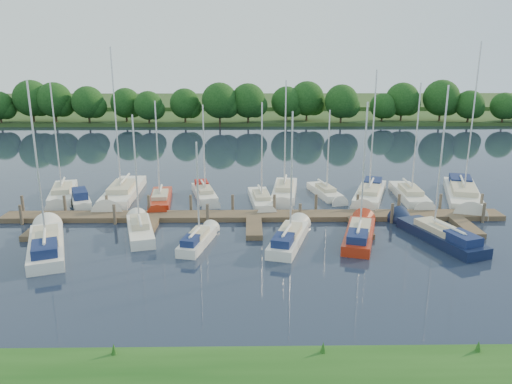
{
  "coord_description": "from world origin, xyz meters",
  "views": [
    {
      "loc": [
        -0.36,
        -30.15,
        12.84
      ],
      "look_at": [
        0.19,
        8.0,
        2.2
      ],
      "focal_mm": 35.0,
      "sensor_mm": 36.0,
      "label": 1
    }
  ],
  "objects_px": {
    "motorboat": "(81,201)",
    "sailboat_s_2": "(198,241)",
    "sailboat_n_0": "(63,195)",
    "dock": "(254,219)",
    "sailboat_n_5": "(261,201)"
  },
  "relations": [
    {
      "from": "sailboat_n_5",
      "to": "sailboat_s_2",
      "type": "height_order",
      "value": "sailboat_n_5"
    },
    {
      "from": "sailboat_n_5",
      "to": "sailboat_s_2",
      "type": "relative_size",
      "value": 1.23
    },
    {
      "from": "sailboat_n_0",
      "to": "motorboat",
      "type": "distance_m",
      "value": 3.08
    },
    {
      "from": "sailboat_s_2",
      "to": "sailboat_n_5",
      "type": "bearing_deg",
      "value": 77.55
    },
    {
      "from": "motorboat",
      "to": "sailboat_s_2",
      "type": "height_order",
      "value": "sailboat_s_2"
    },
    {
      "from": "dock",
      "to": "motorboat",
      "type": "bearing_deg",
      "value": 162.69
    },
    {
      "from": "sailboat_n_0",
      "to": "motorboat",
      "type": "relative_size",
      "value": 2.15
    },
    {
      "from": "dock",
      "to": "motorboat",
      "type": "height_order",
      "value": "motorboat"
    },
    {
      "from": "dock",
      "to": "sailboat_n_5",
      "type": "xyz_separation_m",
      "value": [
        0.72,
        4.68,
        0.07
      ]
    },
    {
      "from": "sailboat_n_0",
      "to": "sailboat_n_5",
      "type": "distance_m",
      "value": 18.33
    },
    {
      "from": "motorboat",
      "to": "sailboat_n_5",
      "type": "height_order",
      "value": "sailboat_n_5"
    },
    {
      "from": "sailboat_n_0",
      "to": "sailboat_n_5",
      "type": "xyz_separation_m",
      "value": [
        18.21,
        -2.08,
        -0.01
      ]
    },
    {
      "from": "sailboat_n_0",
      "to": "sailboat_s_2",
      "type": "bearing_deg",
      "value": 124.75
    },
    {
      "from": "motorboat",
      "to": "sailboat_n_5",
      "type": "bearing_deg",
      "value": 156.14
    },
    {
      "from": "sailboat_s_2",
      "to": "dock",
      "type": "bearing_deg",
      "value": 65.34
    }
  ]
}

